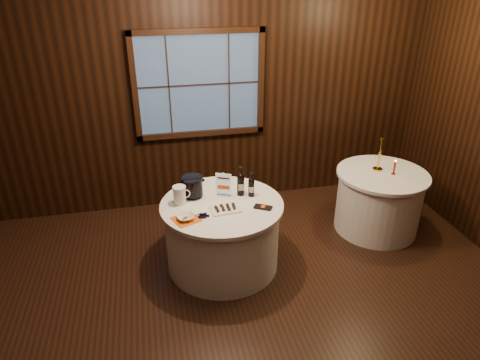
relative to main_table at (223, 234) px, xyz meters
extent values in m
plane|color=black|center=(0.00, -1.00, -0.39)|extent=(6.00, 6.00, 0.00)
cube|color=black|center=(0.00, 1.50, 1.11)|extent=(6.00, 0.02, 3.00)
cube|color=#3B557D|center=(0.00, 1.47, 1.26)|extent=(1.50, 0.01, 1.20)
cylinder|color=white|center=(0.00, 0.00, -0.02)|extent=(1.20, 1.20, 0.73)
cylinder|color=white|center=(0.00, 0.00, 0.36)|extent=(1.28, 1.28, 0.04)
cylinder|color=white|center=(2.00, 0.30, -0.02)|extent=(1.00, 1.00, 0.73)
cylinder|color=white|center=(2.00, 0.30, 0.36)|extent=(1.08, 1.08, 0.04)
cube|color=#B9BAC1|center=(0.05, 0.16, 0.39)|extent=(0.16, 0.13, 0.01)
cube|color=#B9BAC1|center=(0.05, 0.16, 0.53)|extent=(0.02, 0.02, 0.26)
cube|color=white|center=(0.05, 0.15, 0.53)|extent=(0.16, 0.08, 0.24)
cylinder|color=black|center=(0.23, 0.14, 0.49)|extent=(0.08, 0.08, 0.21)
sphere|color=black|center=(0.23, 0.14, 0.59)|extent=(0.08, 0.08, 0.08)
cylinder|color=black|center=(0.23, 0.14, 0.65)|extent=(0.03, 0.03, 0.09)
cylinder|color=black|center=(0.23, 0.14, 0.70)|extent=(0.03, 0.03, 0.02)
cube|color=beige|center=(0.23, 0.10, 0.49)|extent=(0.06, 0.01, 0.07)
cylinder|color=black|center=(0.34, 0.09, 0.47)|extent=(0.07, 0.07, 0.18)
sphere|color=black|center=(0.34, 0.09, 0.56)|extent=(0.07, 0.07, 0.07)
cylinder|color=black|center=(0.34, 0.09, 0.61)|extent=(0.02, 0.02, 0.08)
cylinder|color=black|center=(0.34, 0.09, 0.65)|extent=(0.03, 0.03, 0.02)
cube|color=beige|center=(0.34, 0.06, 0.47)|extent=(0.05, 0.01, 0.06)
cylinder|color=black|center=(-0.27, 0.21, 0.40)|extent=(0.16, 0.16, 0.03)
cylinder|color=black|center=(-0.27, 0.21, 0.50)|extent=(0.21, 0.21, 0.18)
cylinder|color=black|center=(-0.27, 0.21, 0.60)|extent=(0.23, 0.23, 0.02)
cube|color=white|center=(0.01, -0.15, 0.39)|extent=(0.31, 0.22, 0.02)
cube|color=black|center=(0.39, -0.18, 0.39)|extent=(0.20, 0.17, 0.02)
cylinder|color=#332612|center=(-0.30, -0.22, 0.40)|extent=(0.07, 0.02, 0.03)
cylinder|color=white|center=(-0.42, 0.09, 0.48)|extent=(0.13, 0.13, 0.19)
cylinder|color=white|center=(-0.42, 0.09, 0.57)|extent=(0.14, 0.14, 0.01)
torus|color=white|center=(-0.36, 0.09, 0.48)|extent=(0.10, 0.02, 0.09)
cube|color=orange|center=(-0.40, -0.24, 0.38)|extent=(0.31, 0.31, 0.00)
imported|color=white|center=(-0.40, -0.24, 0.41)|extent=(0.19, 0.19, 0.04)
cylinder|color=gold|center=(1.97, 0.39, 0.39)|extent=(0.12, 0.12, 0.02)
cylinder|color=gold|center=(1.97, 0.39, 0.59)|extent=(0.03, 0.03, 0.37)
cylinder|color=gold|center=(1.97, 0.39, 0.79)|extent=(0.06, 0.06, 0.03)
cylinder|color=gold|center=(2.09, 0.23, 0.39)|extent=(0.05, 0.05, 0.01)
cylinder|color=#B50D14|center=(2.09, 0.23, 0.47)|extent=(0.02, 0.02, 0.15)
sphere|color=#FFB23F|center=(2.09, 0.23, 0.56)|extent=(0.02, 0.02, 0.02)
camera|label=1|loc=(-0.65, -3.79, 2.58)|focal=32.00mm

